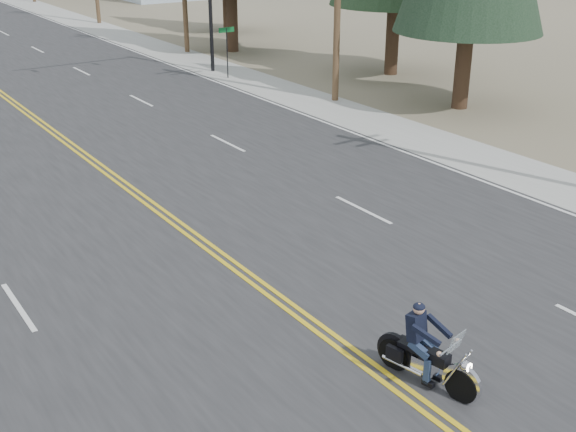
# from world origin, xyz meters

# --- Properties ---
(sidewalk_right) EXTENTS (3.00, 200.00, 0.01)m
(sidewalk_right) POSITION_xyz_m (11.50, 70.00, 0.01)
(sidewalk_right) COLOR #A5A5A0
(sidewalk_right) RESTS_ON ground
(street_sign) EXTENTS (0.90, 0.06, 2.62)m
(street_sign) POSITION_xyz_m (10.80, 30.00, 1.80)
(street_sign) COLOR black
(street_sign) RESTS_ON ground
(motorcyclist) EXTENTS (1.30, 2.21, 1.62)m
(motorcyclist) POSITION_xyz_m (0.53, 4.82, 0.81)
(motorcyclist) COLOR black
(motorcyclist) RESTS_ON ground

